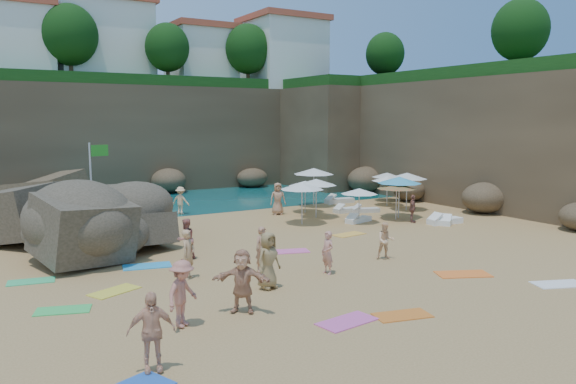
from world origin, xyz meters
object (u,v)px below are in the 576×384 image
person_stand_0 (188,254)px  person_stand_5 (125,216)px  flag_pole (94,178)px  person_stand_6 (328,253)px  person_stand_2 (181,201)px  person_stand_3 (413,209)px  parasol_1 (302,186)px  person_stand_1 (186,239)px  parasol_0 (314,171)px  person_stand_4 (278,199)px  lounger_0 (358,220)px  parasol_2 (305,184)px  rock_outcrop (80,250)px

person_stand_0 → person_stand_5: bearing=49.0°
flag_pole → person_stand_6: 11.79m
person_stand_2 → person_stand_3: bearing=-172.9°
person_stand_0 → person_stand_2: size_ratio=1.07×
parasol_1 → person_stand_1: (-7.97, -4.06, -1.20)m
flag_pole → person_stand_2: size_ratio=2.76×
parasol_0 → person_stand_4: size_ratio=1.38×
flag_pole → person_stand_0: (1.37, -8.02, -1.99)m
parasol_0 → person_stand_2: bearing=170.3°
person_stand_4 → lounger_0: bearing=-42.2°
lounger_0 → person_stand_6: 10.45m
parasol_0 → person_stand_5: bearing=-168.6°
person_stand_1 → person_stand_4: 11.11m
flag_pole → person_stand_6: size_ratio=2.88×
person_stand_1 → person_stand_2: size_ratio=1.01×
person_stand_1 → person_stand_3: person_stand_1 is taller
person_stand_3 → person_stand_5: bearing=108.9°
lounger_0 → person_stand_4: 5.10m
flag_pole → person_stand_1: flag_pole is taller
person_stand_4 → person_stand_6: bearing=-93.8°
parasol_1 → person_stand_1: 9.02m
person_stand_0 → person_stand_4: person_stand_4 is taller
person_stand_1 → parasol_2: bearing=-164.1°
parasol_2 → person_stand_5: parasol_2 is taller
parasol_2 → flag_pole: bearing=-172.4°
parasol_2 → person_stand_2: size_ratio=1.23×
person_stand_0 → flag_pole: bearing=59.8°
rock_outcrop → person_stand_3: 16.78m
lounger_0 → person_stand_2: person_stand_2 is taller
person_stand_4 → person_stand_5: bearing=-155.8°
person_stand_2 → person_stand_4: 5.66m
parasol_1 → person_stand_4: 3.45m
parasol_1 → parasol_2: bearing=54.8°
parasol_1 → lounger_0: parasol_1 is taller
person_stand_2 → person_stand_6: 14.82m
parasol_2 → person_stand_4: parasol_2 is taller
parasol_1 → person_stand_2: parasol_1 is taller
flag_pole → parasol_2: (12.37, 1.65, -1.12)m
person_stand_1 → rock_outcrop: bearing=-69.1°
person_stand_2 → parasol_2: bearing=-156.2°
flag_pole → person_stand_0: flag_pole is taller
person_stand_1 → person_stand_3: bearing=166.8°
parasol_0 → parasol_2: 2.52m
parasol_0 → parasol_2: bearing=-135.4°
lounger_0 → person_stand_3: (2.43, -1.55, 0.62)m
person_stand_1 → person_stand_6: bearing=109.2°
parasol_0 → person_stand_0: 17.16m
parasol_1 → person_stand_1: parasol_1 is taller
person_stand_1 → person_stand_3: 13.37m
person_stand_0 → person_stand_4: bearing=7.0°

